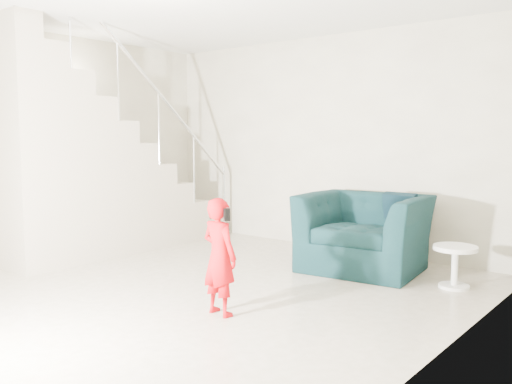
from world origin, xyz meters
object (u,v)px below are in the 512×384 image
(armchair, at_px, (364,232))
(staircase, at_px, (85,177))
(toddler, at_px, (220,257))
(side_table, at_px, (455,260))

(armchair, relative_size, staircase, 0.35)
(armchair, height_order, staircase, staircase)
(toddler, distance_m, staircase, 2.93)
(toddler, height_order, side_table, toddler)
(side_table, xyz_separation_m, staircase, (-4.03, -1.33, 0.67))
(armchair, distance_m, staircase, 3.38)
(staircase, bearing_deg, side_table, 18.26)
(toddler, relative_size, staircase, 0.26)
(toddler, bearing_deg, side_table, -116.46)
(armchair, relative_size, toddler, 1.31)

